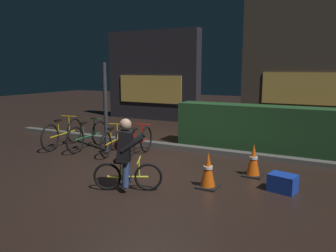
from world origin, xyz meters
TOP-DOWN VIEW (x-y plane):
  - ground_plane at (0.00, 0.00)m, footprint 40.00×40.00m
  - sidewalk_curb at (0.00, 2.20)m, footprint 12.00×0.24m
  - hedge_row at (1.80, 3.10)m, footprint 4.80×0.70m
  - storefront_left at (-3.54, 6.50)m, footprint 4.04×0.54m
  - storefront_right at (2.65, 7.20)m, footprint 5.27×0.54m
  - street_post at (-1.87, 1.20)m, footprint 0.10×0.10m
  - parked_bike_leftmost at (-3.18, 1.03)m, footprint 0.46×1.73m
  - parked_bike_left_mid at (-2.42, 1.14)m, footprint 0.46×1.68m
  - parked_bike_center_left at (-1.57, 1.10)m, footprint 0.49×1.49m
  - parked_bike_center_right at (-0.87, 1.09)m, footprint 0.46×1.61m
  - traffic_cone_near at (1.35, -0.10)m, footprint 0.36×0.36m
  - traffic_cone_far at (1.91, 0.90)m, footprint 0.36×0.36m
  - blue_crate at (2.54, 0.30)m, footprint 0.50×0.41m
  - cyclist at (0.14, -0.85)m, footprint 1.09×0.57m

SIDE VIEW (x-z plane):
  - ground_plane at x=0.00m, z-range 0.00..0.00m
  - sidewalk_curb at x=0.00m, z-range 0.00..0.12m
  - blue_crate at x=2.54m, z-range 0.00..0.30m
  - traffic_cone_near at x=1.35m, z-range -0.01..0.63m
  - traffic_cone_far at x=1.91m, z-range -0.01..0.63m
  - parked_bike_center_left at x=-1.57m, z-range -0.03..0.67m
  - parked_bike_center_right at x=-0.87m, z-range -0.03..0.71m
  - parked_bike_left_mid at x=-2.42m, z-range -0.04..0.74m
  - parked_bike_leftmost at x=-3.18m, z-range -0.04..0.77m
  - hedge_row at x=1.80m, z-range 0.00..1.15m
  - cyclist at x=0.14m, z-range 0.01..1.25m
  - street_post at x=-1.87m, z-range 0.00..2.22m
  - storefront_left at x=-3.54m, z-range -0.01..3.59m
  - storefront_right at x=2.65m, z-range -0.01..4.69m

